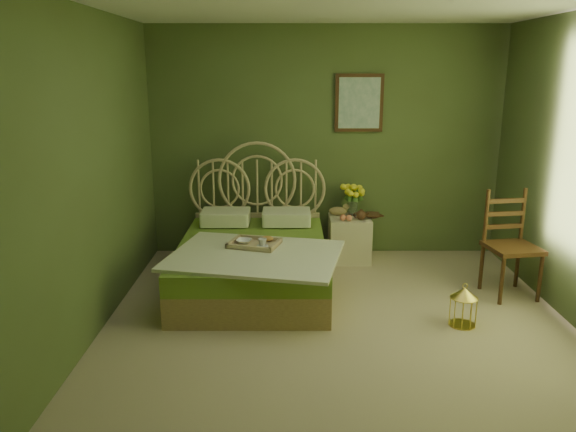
{
  "coord_description": "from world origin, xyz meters",
  "views": [
    {
      "loc": [
        -0.43,
        -4.17,
        2.13
      ],
      "look_at": [
        -0.43,
        1.0,
        0.76
      ],
      "focal_mm": 35.0,
      "sensor_mm": 36.0,
      "label": 1
    }
  ],
  "objects_px": {
    "bed": "(253,258)",
    "chair": "(510,237)",
    "nightstand": "(350,231)",
    "birdcage": "(463,307)"
  },
  "relations": [
    {
      "from": "chair",
      "to": "birdcage",
      "type": "height_order",
      "value": "chair"
    },
    {
      "from": "chair",
      "to": "birdcage",
      "type": "bearing_deg",
      "value": -140.04
    },
    {
      "from": "bed",
      "to": "birdcage",
      "type": "bearing_deg",
      "value": -26.09
    },
    {
      "from": "bed",
      "to": "nightstand",
      "type": "bearing_deg",
      "value": 37.66
    },
    {
      "from": "bed",
      "to": "birdcage",
      "type": "distance_m",
      "value": 2.04
    },
    {
      "from": "bed",
      "to": "chair",
      "type": "bearing_deg",
      "value": -3.66
    },
    {
      "from": "nightstand",
      "to": "birdcage",
      "type": "relative_size",
      "value": 2.74
    },
    {
      "from": "nightstand",
      "to": "birdcage",
      "type": "bearing_deg",
      "value": -65.38
    },
    {
      "from": "bed",
      "to": "chair",
      "type": "height_order",
      "value": "bed"
    },
    {
      "from": "nightstand",
      "to": "birdcage",
      "type": "xyz_separation_m",
      "value": [
        0.78,
        -1.71,
        -0.18
      ]
    }
  ]
}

